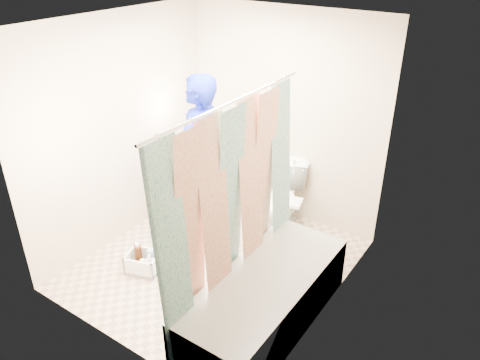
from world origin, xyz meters
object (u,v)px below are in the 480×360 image
Objects in this scene: bathtub at (265,299)px; cleaning_caddy at (144,263)px; plumber at (199,158)px; toilet at (283,200)px.

cleaning_caddy is (-1.38, -0.07, -0.18)m from bathtub.
bathtub is 1.73m from plumber.
toilet is 0.42× the size of plumber.
toilet is 1.05m from plumber.
toilet is at bearing 114.18° from bathtub.
toilet is at bearing 113.26° from plumber.
toilet reaches higher than cleaning_caddy.
plumber is 1.23m from cleaning_caddy.
toilet is at bearing 44.39° from cleaning_caddy.
bathtub is 1.50m from toilet.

